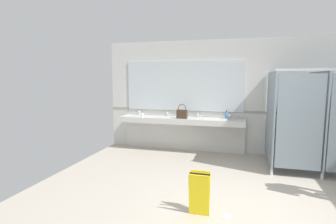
% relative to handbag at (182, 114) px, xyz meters
% --- Properties ---
extents(ground_plane, '(7.48, 6.76, 0.10)m').
position_rel_handbag_xyz_m(ground_plane, '(1.65, -2.66, -1.06)').
color(ground_plane, '#B2A899').
extents(wall_back, '(7.48, 0.12, 2.84)m').
position_rel_handbag_xyz_m(wall_back, '(1.65, 0.48, 0.41)').
color(wall_back, silver).
rests_on(wall_back, ground_plane).
extents(wall_back_tile_band, '(7.48, 0.01, 0.06)m').
position_rel_handbag_xyz_m(wall_back_tile_band, '(1.65, 0.42, 0.04)').
color(wall_back_tile_band, '#9E937F').
rests_on(wall_back_tile_band, wall_back).
extents(vanity_counter, '(3.18, 0.54, 1.00)m').
position_rel_handbag_xyz_m(vanity_counter, '(-0.06, 0.22, -0.36)').
color(vanity_counter, silver).
rests_on(vanity_counter, ground_plane).
extents(mirror_panel, '(3.08, 0.02, 1.28)m').
position_rel_handbag_xyz_m(mirror_panel, '(-0.06, 0.41, 0.67)').
color(mirror_panel, silver).
rests_on(mirror_panel, wall_back).
extents(handbag, '(0.26, 0.12, 0.36)m').
position_rel_handbag_xyz_m(handbag, '(0.00, 0.00, 0.00)').
color(handbag, '#3F2D1E').
rests_on(handbag, vanity_counter).
extents(soap_dispenser, '(0.07, 0.07, 0.20)m').
position_rel_handbag_xyz_m(soap_dispenser, '(1.06, 0.30, -0.04)').
color(soap_dispenser, teal).
rests_on(soap_dispenser, vanity_counter).
extents(paper_cup, '(0.07, 0.07, 0.08)m').
position_rel_handbag_xyz_m(paper_cup, '(-1.06, 0.03, -0.08)').
color(paper_cup, white).
rests_on(paper_cup, vanity_counter).
extents(wet_floor_sign, '(0.28, 0.19, 0.60)m').
position_rel_handbag_xyz_m(wet_floor_sign, '(0.89, -2.90, -0.70)').
color(wet_floor_sign, yellow).
rests_on(wet_floor_sign, ground_plane).
extents(floor_drain_cover, '(0.14, 0.14, 0.01)m').
position_rel_handbag_xyz_m(floor_drain_cover, '(1.26, -2.85, -1.01)').
color(floor_drain_cover, '#B7BABF').
rests_on(floor_drain_cover, ground_plane).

